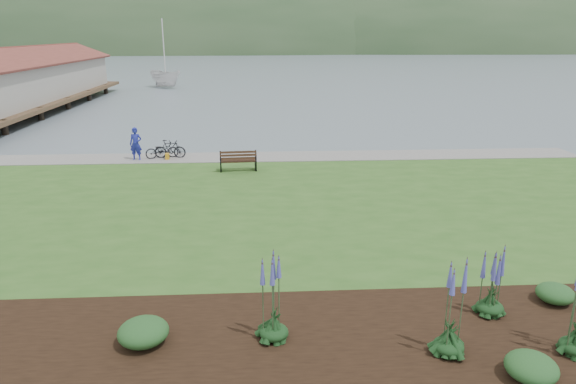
# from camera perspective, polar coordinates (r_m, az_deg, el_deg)

# --- Properties ---
(ground) EXTENTS (600.00, 600.00, 0.00)m
(ground) POSITION_cam_1_polar(r_m,az_deg,el_deg) (20.03, -4.29, -1.82)
(ground) COLOR slate
(ground) RESTS_ON ground
(lawn) EXTENTS (34.00, 20.00, 0.40)m
(lawn) POSITION_cam_1_polar(r_m,az_deg,el_deg) (18.09, -4.39, -3.30)
(lawn) COLOR #305D21
(lawn) RESTS_ON ground
(shoreline_path) EXTENTS (34.00, 2.20, 0.03)m
(shoreline_path) POSITION_cam_1_polar(r_m,az_deg,el_deg) (26.55, -4.12, 3.91)
(shoreline_path) COLOR gray
(shoreline_path) RESTS_ON lawn
(garden_bed) EXTENTS (24.00, 4.40, 0.04)m
(garden_bed) POSITION_cam_1_polar(r_m,az_deg,el_deg) (11.30, 10.96, -15.92)
(garden_bed) COLOR black
(garden_bed) RESTS_ON lawn
(far_hillside) EXTENTS (580.00, 80.00, 38.00)m
(far_hillside) POSITION_cam_1_polar(r_m,az_deg,el_deg) (190.05, 2.68, 15.35)
(far_hillside) COLOR #2F4D2B
(far_hillside) RESTS_ON ground
(pier_pavilion) EXTENTS (8.00, 36.00, 5.40)m
(pier_pavilion) POSITION_cam_1_polar(r_m,az_deg,el_deg) (50.88, -27.51, 11.02)
(pier_pavilion) COLOR #4C3826
(pier_pavilion) RESTS_ON ground
(park_bench) EXTENTS (1.71, 0.80, 1.03)m
(park_bench) POSITION_cam_1_polar(r_m,az_deg,el_deg) (23.79, -5.55, 3.53)
(park_bench) COLOR black
(park_bench) RESTS_ON lawn
(person) EXTENTS (0.75, 0.54, 1.94)m
(person) POSITION_cam_1_polar(r_m,az_deg,el_deg) (26.74, -16.58, 5.43)
(person) COLOR #212798
(person) RESTS_ON lawn
(bicycle_a) EXTENTS (1.07, 1.75, 0.87)m
(bicycle_a) POSITION_cam_1_polar(r_m,az_deg,el_deg) (26.93, -13.84, 4.56)
(bicycle_a) COLOR black
(bicycle_a) RESTS_ON lawn
(bicycle_b) EXTENTS (0.51, 1.60, 0.95)m
(bicycle_b) POSITION_cam_1_polar(r_m,az_deg,el_deg) (26.85, -12.98, 4.67)
(bicycle_b) COLOR black
(bicycle_b) RESTS_ON lawn
(sailboat) EXTENTS (13.98, 14.00, 25.92)m
(sailboat) POSITION_cam_1_polar(r_m,az_deg,el_deg) (66.36, -13.35, 11.21)
(sailboat) COLOR silver
(sailboat) RESTS_ON ground
(pannier) EXTENTS (0.23, 0.32, 0.32)m
(pannier) POSITION_cam_1_polar(r_m,az_deg,el_deg) (26.62, -13.26, 3.85)
(pannier) COLOR orange
(pannier) RESTS_ON lawn
(echium_0) EXTENTS (0.62, 0.62, 2.24)m
(echium_0) POSITION_cam_1_polar(r_m,az_deg,el_deg) (10.76, 17.72, -12.88)
(echium_0) COLOR #123316
(echium_0) RESTS_ON garden_bed
(echium_1) EXTENTS (0.62, 0.62, 1.73)m
(echium_1) POSITION_cam_1_polar(r_m,az_deg,el_deg) (12.51, 21.79, -9.54)
(echium_1) COLOR #123316
(echium_1) RESTS_ON garden_bed
(echium_4) EXTENTS (0.62, 0.62, 2.37)m
(echium_4) POSITION_cam_1_polar(r_m,az_deg,el_deg) (10.65, -1.62, -11.56)
(echium_4) COLOR #123316
(echium_4) RESTS_ON garden_bed
(shrub_0) EXTENTS (1.04, 1.04, 0.52)m
(shrub_0) POSITION_cam_1_polar(r_m,az_deg,el_deg) (11.26, -15.78, -14.74)
(shrub_0) COLOR #1E4C21
(shrub_0) RESTS_ON garden_bed
(shrub_1) EXTENTS (0.96, 0.96, 0.48)m
(shrub_1) POSITION_cam_1_polar(r_m,az_deg,el_deg) (10.91, 25.42, -17.18)
(shrub_1) COLOR #1E4C21
(shrub_1) RESTS_ON garden_bed
(shrub_2) EXTENTS (0.87, 0.87, 0.44)m
(shrub_2) POSITION_cam_1_polar(r_m,az_deg,el_deg) (13.88, 27.56, -9.95)
(shrub_2) COLOR #1E4C21
(shrub_2) RESTS_ON garden_bed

